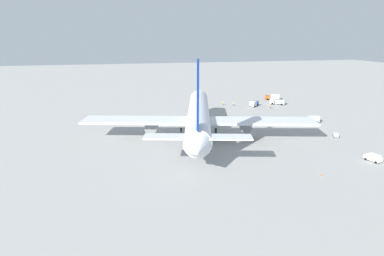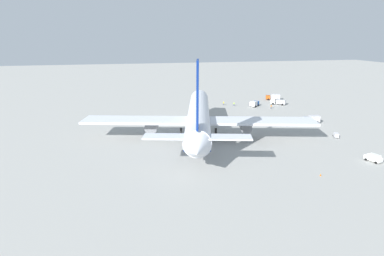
% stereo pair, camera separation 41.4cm
% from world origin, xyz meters
% --- Properties ---
extents(ground_plane, '(600.00, 600.00, 0.00)m').
position_xyz_m(ground_plane, '(0.00, 0.00, 0.00)').
color(ground_plane, '#9E9E99').
extents(airliner, '(69.74, 71.61, 26.10)m').
position_xyz_m(airliner, '(-1.23, 0.39, 6.80)').
color(airliner, silver).
rests_on(airliner, ground).
extents(service_truck_0, '(5.16, 5.38, 2.49)m').
position_xyz_m(service_truck_0, '(38.78, -36.10, 1.40)').
color(service_truck_0, '#194CA5').
rests_on(service_truck_0, ground).
extents(service_truck_1, '(3.04, 6.15, 2.86)m').
position_xyz_m(service_truck_1, '(6.57, -44.97, 1.56)').
color(service_truck_1, '#999EA5').
rests_on(service_truck_1, ground).
extents(service_truck_2, '(6.08, 6.73, 2.58)m').
position_xyz_m(service_truck_2, '(40.67, -49.00, 1.40)').
color(service_truck_2, white).
rests_on(service_truck_2, ground).
extents(service_truck_3, '(4.84, 7.34, 2.99)m').
position_xyz_m(service_truck_3, '(51.69, -52.07, 1.60)').
color(service_truck_3, '#BF4C14').
rests_on(service_truck_3, ground).
extents(service_van, '(4.45, 2.98, 1.97)m').
position_xyz_m(service_van, '(-31.50, -38.48, 1.03)').
color(service_van, white).
rests_on(service_van, ground).
extents(baggage_cart_0, '(3.46, 2.55, 1.33)m').
position_xyz_m(baggage_cart_0, '(-10.96, -42.60, 0.73)').
color(baggage_cart_0, gray).
rests_on(baggage_cart_0, ground).
extents(ground_worker_0, '(0.56, 0.56, 1.69)m').
position_xyz_m(ground_worker_0, '(42.41, -27.56, 0.86)').
color(ground_worker_0, navy).
rests_on(ground_worker_0, ground).
extents(ground_worker_1, '(0.56, 0.56, 1.76)m').
position_xyz_m(ground_worker_1, '(45.21, -23.46, 0.90)').
color(ground_worker_1, '#3F3F47').
rests_on(ground_worker_1, ground).
extents(ground_worker_2, '(0.51, 0.51, 1.77)m').
position_xyz_m(ground_worker_2, '(33.08, -41.68, 0.91)').
color(ground_worker_2, '#3F3F47').
rests_on(ground_worker_2, ground).
extents(traffic_cone_0, '(0.36, 0.36, 0.55)m').
position_xyz_m(traffic_cone_0, '(-36.43, -19.97, 0.28)').
color(traffic_cone_0, orange).
rests_on(traffic_cone_0, ground).
extents(traffic_cone_1, '(0.36, 0.36, 0.55)m').
position_xyz_m(traffic_cone_1, '(25.38, 38.24, 0.28)').
color(traffic_cone_1, orange).
rests_on(traffic_cone_1, ground).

